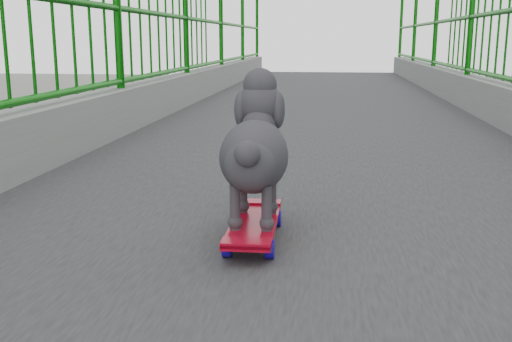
% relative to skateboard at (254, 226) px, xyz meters
% --- Properties ---
extents(skateboard, '(0.16, 0.50, 0.07)m').
position_rel_skateboard_xyz_m(skateboard, '(0.00, 0.00, 0.00)').
color(skateboard, red).
rests_on(skateboard, footbridge).
extents(poodle, '(0.22, 0.53, 0.43)m').
position_rel_skateboard_xyz_m(poodle, '(-0.00, 0.03, 0.25)').
color(poodle, '#2F2C31').
rests_on(poodle, skateboard).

